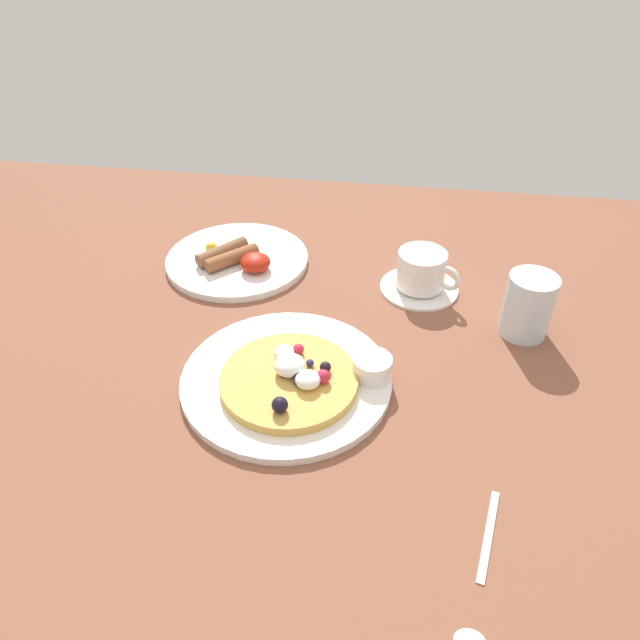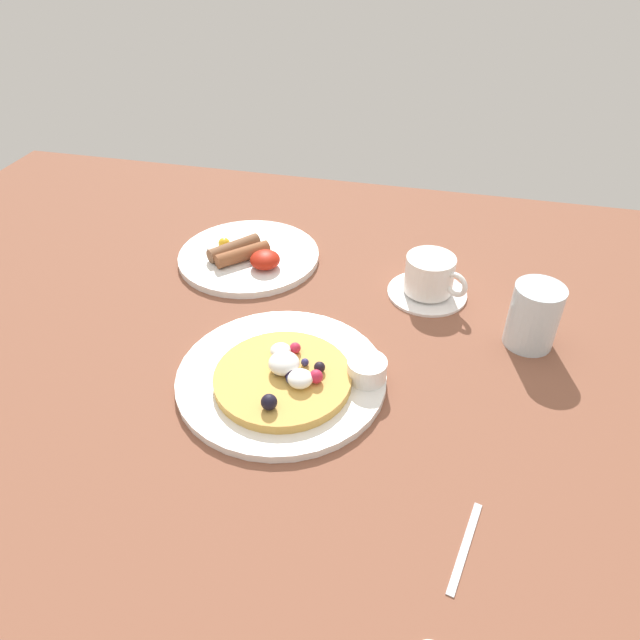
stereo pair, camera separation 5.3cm
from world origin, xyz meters
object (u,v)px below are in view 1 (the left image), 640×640
Objects in this scene: pancake_plate at (287,379)px; coffee_saucer at (419,287)px; syrup_ramekin at (372,367)px; breakfast_plate at (237,260)px; coffee_cup at (422,269)px; water_glass at (528,305)px; teaspoon at (479,593)px.

coffee_saucer is (16.72, 24.20, -0.12)cm from pancake_plate.
syrup_ramekin is 0.41× the size of coffee_saucer.
breakfast_plate is at bearing 173.49° from coffee_saucer.
coffee_cup is at bearing -6.64° from breakfast_plate.
pancake_plate is 31.04cm from breakfast_plate.
water_glass is (31.53, 15.46, 4.09)cm from pancake_plate.
coffee_cup reaches higher than syrup_ramekin.
teaspoon is at bearing -102.06° from water_glass.
syrup_ramekin is 0.30× the size of teaspoon.
syrup_ramekin is 36.00cm from breakfast_plate.
pancake_plate is at bearing -63.21° from breakfast_plate.
pancake_plate is 1.14× the size of breakfast_plate.
breakfast_plate reaches higher than teaspoon.
pancake_plate is 2.20× the size of coffee_saucer.
syrup_ramekin reaches higher than pancake_plate.
syrup_ramekin is 0.21× the size of breakfast_plate.
teaspoon is (6.02, -49.15, -3.64)cm from coffee_cup.
pancake_plate is at bearing -153.88° from water_glass.
syrup_ramekin is (10.88, 1.76, 2.02)cm from pancake_plate.
water_glass reaches higher than coffee_cup.
water_glass is at bearing -15.05° from breakfast_plate.
coffee_saucer is at bearing 55.37° from pancake_plate.
syrup_ramekin is 0.54× the size of water_glass.
coffee_saucer is at bearing -6.51° from breakfast_plate.
pancake_plate is 5.39× the size of syrup_ramekin.
syrup_ramekin is 24.87cm from water_glass.
teaspoon is (6.16, -49.24, -0.20)cm from coffee_saucer.
breakfast_plate is 2.58× the size of water_glass.
teaspoon is at bearing -65.87° from syrup_ramekin.
breakfast_plate is at bearing 116.79° from pancake_plate.
teaspoon is at bearing -47.57° from pancake_plate.
coffee_cup is 17.05cm from water_glass.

